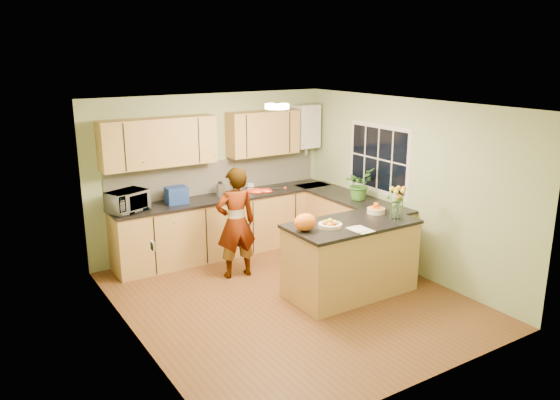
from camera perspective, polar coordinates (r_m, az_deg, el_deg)
floor at (r=7.23m, az=0.99°, el=-10.24°), size 4.50×4.50×0.00m
ceiling at (r=6.56m, az=1.10°, el=9.89°), size 4.00×4.50×0.02m
wall_back at (r=8.70m, az=-7.15°, el=2.76°), size 4.00×0.02×2.50m
wall_front at (r=5.16m, az=15.01°, el=-6.42°), size 4.00×0.02×2.50m
wall_left at (r=5.98m, az=-15.21°, el=-3.46°), size 0.02×4.50×2.50m
wall_right at (r=8.03m, az=13.04°, el=1.44°), size 0.02×4.50×2.50m
back_counter at (r=8.68m, az=-5.53°, el=-2.55°), size 3.64×0.62×0.94m
right_counter at (r=8.65m, az=7.34°, el=-2.68°), size 0.62×2.24×0.94m
splashback at (r=8.74m, az=-6.50°, el=2.50°), size 3.60×0.02×0.52m
upper_cabinets at (r=8.37m, az=-7.87°, el=6.42°), size 3.20×0.34×0.70m
boiler at (r=9.30m, az=2.74°, el=7.70°), size 0.40×0.30×0.86m
window_right at (r=8.39m, az=10.23°, el=4.26°), size 0.01×1.30×1.05m
light_switch at (r=5.42m, az=-13.17°, el=-4.68°), size 0.02×0.09×0.09m
ceiling_lamp at (r=6.82m, az=-0.32°, el=9.76°), size 0.30×0.30×0.07m
peninsula_island at (r=7.27m, az=7.37°, el=-6.02°), size 1.71×0.88×0.98m
fruit_dish at (r=6.88m, az=5.27°, el=-2.48°), size 0.30×0.30×0.10m
orange_bowl at (r=7.55m, az=10.01°, el=-0.92°), size 0.24×0.24×0.14m
flower_vase at (r=7.28m, az=12.13°, el=0.52°), size 0.26×0.26×0.49m
orange_bag at (r=6.70m, az=2.65°, el=-2.33°), size 0.36×0.34×0.22m
papers at (r=6.83m, az=8.46°, el=-3.06°), size 0.22×0.30×0.01m
violinist at (r=7.67m, az=-4.63°, el=-2.40°), size 0.63×0.46×1.59m
violin at (r=7.44m, az=-2.56°, el=0.91°), size 0.59×0.51×0.15m
microwave at (r=7.93m, az=-15.66°, el=-0.13°), size 0.63×0.53×0.30m
blue_box at (r=8.20m, az=-10.77°, el=0.51°), size 0.31×0.23×0.25m
kettle at (r=8.51m, az=-6.24°, el=1.14°), size 0.15×0.15×0.28m
jar_cream at (r=8.68m, az=-4.36°, el=1.26°), size 0.13×0.13×0.17m
jar_white at (r=8.66m, az=-3.10°, el=1.23°), size 0.11×0.11×0.16m
potted_plant at (r=8.33m, az=8.23°, el=1.67°), size 0.53×0.49×0.48m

